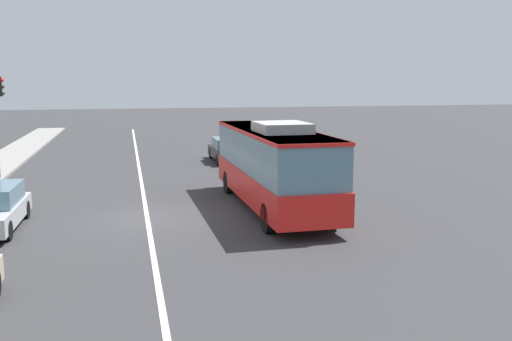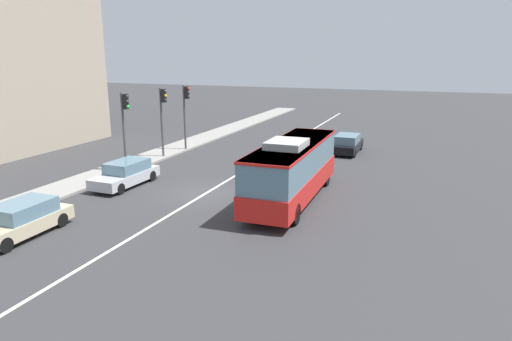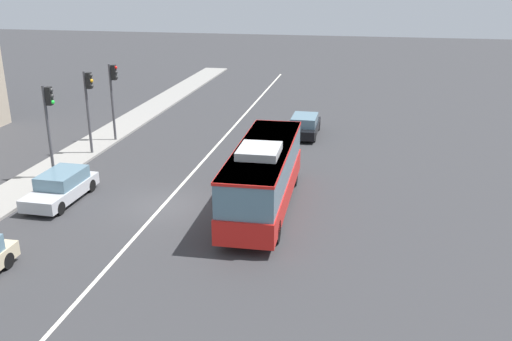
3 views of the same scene
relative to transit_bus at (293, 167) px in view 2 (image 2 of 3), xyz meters
The scene contains 10 objects.
ground_plane 5.22m from the transit_bus, 96.35° to the left, with size 160.00×160.00×0.00m, color #333335.
sidewalk_kerb 12.98m from the transit_bus, 92.41° to the left, with size 80.00×2.61×0.14m, color gray.
lane_centre_line 5.21m from the transit_bus, 96.35° to the left, with size 76.00×0.16×0.01m, color silver.
transit_bus is the anchor object (origin of this frame).
sedan_black 13.18m from the transit_bus, ahead, with size 4.51×1.84×1.46m.
sedan_silver 10.10m from the transit_bus, 95.05° to the left, with size 4.54×1.90×1.46m.
sedan_beige 12.99m from the transit_bus, 133.55° to the left, with size 4.53×1.88×1.46m.
traffic_light_near_corner 15.00m from the transit_bus, 51.54° to the left, with size 0.34×0.62×5.20m.
traffic_light_mid_block 12.11m from the transit_bus, 81.37° to the left, with size 0.34×0.62×5.20m.
traffic_light_far_corner 13.55m from the transit_bus, 62.10° to the left, with size 0.32×0.62×5.20m.
Camera 2 is at (-21.76, -11.53, 7.61)m, focal length 31.94 mm.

